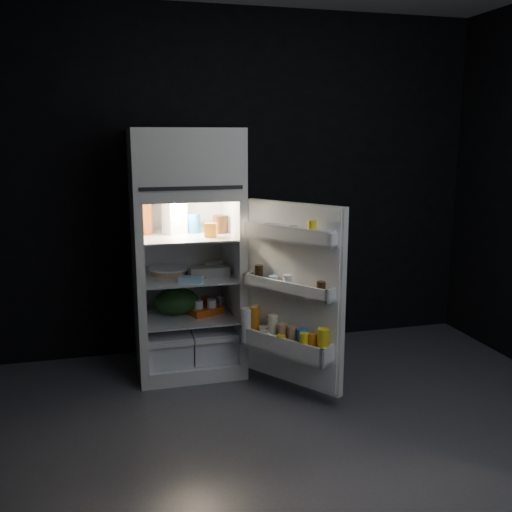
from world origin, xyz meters
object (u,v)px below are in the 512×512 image
object	(u,v)px
egg_carton	(210,272)
yogurt_tray	(206,311)
fridge_door	(291,299)
milk_jug	(174,217)
refrigerator	(186,243)

from	to	relation	value
egg_carton	yogurt_tray	distance (m)	0.31
fridge_door	milk_jug	bearing A→B (deg)	133.21
yogurt_tray	egg_carton	bearing A→B (deg)	-86.21
refrigerator	milk_jug	bearing A→B (deg)	162.69
egg_carton	yogurt_tray	world-z (taller)	egg_carton
refrigerator	egg_carton	bearing A→B (deg)	-40.38
refrigerator	milk_jug	xyz separation A→B (m)	(-0.07, 0.02, 0.19)
fridge_door	milk_jug	size ratio (longest dim) A/B	5.08
refrigerator	egg_carton	world-z (taller)	refrigerator
milk_jug	yogurt_tray	world-z (taller)	milk_jug
egg_carton	milk_jug	bearing A→B (deg)	147.79
egg_carton	yogurt_tray	bearing A→B (deg)	117.74
refrigerator	yogurt_tray	distance (m)	0.53
fridge_door	egg_carton	distance (m)	0.71
milk_jug	fridge_door	bearing A→B (deg)	-67.72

